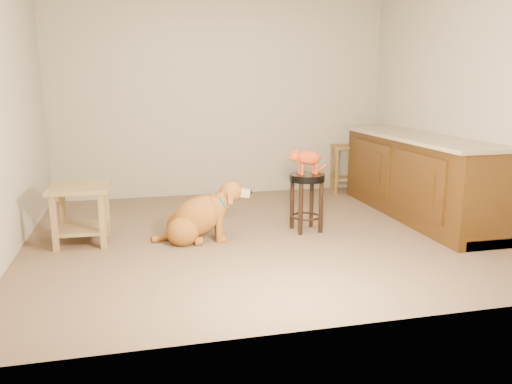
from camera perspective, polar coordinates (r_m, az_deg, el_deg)
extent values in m
cube|color=brown|center=(5.08, 0.15, -4.96)|extent=(4.50, 4.00, 0.01)
cube|color=#9E967F|center=(6.81, -3.85, 10.60)|extent=(4.50, 0.04, 2.60)
cube|color=#9E967F|center=(2.95, 9.39, 7.95)|extent=(4.50, 0.04, 2.60)
cube|color=#9E967F|center=(4.85, -27.00, 8.51)|extent=(0.04, 4.00, 2.60)
cube|color=#9E967F|center=(5.80, 22.62, 9.35)|extent=(0.04, 4.00, 2.60)
cube|color=#41260B|center=(5.98, 17.93, 1.55)|extent=(0.60, 2.50, 0.90)
cube|color=gray|center=(5.90, 17.99, 6.02)|extent=(0.70, 2.56, 0.04)
cube|color=black|center=(6.09, 18.00, -2.14)|extent=(0.52, 2.50, 0.10)
cube|color=#41260B|center=(5.35, 18.13, 0.84)|extent=(0.02, 0.90, 0.62)
cube|color=#41260B|center=(6.30, 12.96, 2.83)|extent=(0.02, 0.90, 0.62)
cube|color=#351F09|center=(5.34, 18.02, 0.83)|extent=(0.02, 0.60, 0.40)
cube|color=#351F09|center=(6.29, 12.86, 2.82)|extent=(0.02, 0.60, 0.40)
cylinder|color=black|center=(5.34, 6.35, -1.21)|extent=(0.04, 0.04, 0.53)
cylinder|color=black|center=(5.25, 4.14, -1.41)|extent=(0.04, 0.04, 0.53)
cylinder|color=black|center=(5.15, 7.42, -1.77)|extent=(0.04, 0.04, 0.53)
cylinder|color=black|center=(5.05, 5.14, -1.98)|extent=(0.04, 0.04, 0.53)
torus|color=black|center=(5.22, 5.74, -2.78)|extent=(0.34, 0.34, 0.02)
cylinder|color=black|center=(5.13, 5.84, 1.67)|extent=(0.37, 0.37, 0.07)
cube|color=brown|center=(7.27, 10.89, 2.68)|extent=(0.05, 0.05, 0.62)
cube|color=brown|center=(7.20, 8.69, 2.68)|extent=(0.05, 0.05, 0.62)
cube|color=brown|center=(7.00, 11.45, 2.28)|extent=(0.05, 0.05, 0.62)
cube|color=brown|center=(6.93, 9.16, 2.28)|extent=(0.05, 0.05, 0.62)
cube|color=brown|center=(7.05, 10.15, 5.12)|extent=(0.41, 0.41, 0.04)
cube|color=olive|center=(5.23, -16.68, -2.00)|extent=(0.05, 0.05, 0.53)
cube|color=olive|center=(5.29, -21.21, -2.17)|extent=(0.05, 0.05, 0.53)
cube|color=olive|center=(4.82, -17.14, -3.24)|extent=(0.05, 0.05, 0.53)
cube|color=olive|center=(4.89, -22.05, -3.39)|extent=(0.05, 0.05, 0.53)
cube|color=olive|center=(4.99, -19.50, 0.47)|extent=(0.57, 0.57, 0.04)
cube|color=olive|center=(5.08, -19.18, -3.94)|extent=(0.48, 0.48, 0.03)
ellipsoid|color=brown|center=(5.01, -8.40, -3.76)|extent=(0.33, 0.28, 0.28)
ellipsoid|color=brown|center=(4.79, -8.38, -4.52)|extent=(0.33, 0.28, 0.28)
cylinder|color=brown|center=(5.06, -6.67, -4.70)|extent=(0.08, 0.09, 0.09)
cylinder|color=brown|center=(4.81, -6.54, -5.63)|extent=(0.08, 0.09, 0.09)
ellipsoid|color=brown|center=(4.87, -6.67, -2.78)|extent=(0.67, 0.39, 0.58)
ellipsoid|color=brown|center=(4.86, -4.71, -1.91)|extent=(0.26, 0.28, 0.29)
cylinder|color=brown|center=(4.98, -4.34, -3.34)|extent=(0.08, 0.08, 0.34)
cylinder|color=brown|center=(4.83, -4.20, -3.85)|extent=(0.08, 0.08, 0.34)
sphere|color=brown|center=(5.02, -4.01, -4.93)|extent=(0.09, 0.09, 0.09)
sphere|color=brown|center=(4.87, -3.86, -5.48)|extent=(0.09, 0.09, 0.09)
cylinder|color=brown|center=(4.85, -3.90, -0.87)|extent=(0.22, 0.17, 0.21)
ellipsoid|color=brown|center=(4.84, -2.87, 0.08)|extent=(0.23, 0.21, 0.20)
cube|color=tan|center=(4.85, -1.52, -0.08)|extent=(0.15, 0.09, 0.09)
sphere|color=black|center=(4.86, -0.75, 0.00)|extent=(0.05, 0.05, 0.05)
cube|color=brown|center=(4.93, -3.18, 0.01)|extent=(0.05, 0.06, 0.15)
cube|color=brown|center=(4.75, -2.97, -0.47)|extent=(0.05, 0.06, 0.15)
torus|color=#0B4F5B|center=(4.85, -3.90, -0.97)|extent=(0.13, 0.20, 0.18)
cylinder|color=#D8BF4C|center=(4.87, -3.37, -1.66)|extent=(0.01, 0.04, 0.04)
cylinder|color=brown|center=(4.98, -10.40, -5.17)|extent=(0.27, 0.13, 0.06)
ellipsoid|color=#99310F|center=(5.10, 6.04, 3.93)|extent=(0.30, 0.16, 0.18)
cylinder|color=#99310F|center=(5.12, 4.96, 2.70)|extent=(0.03, 0.03, 0.11)
sphere|color=#99310F|center=(5.13, 4.95, 2.22)|extent=(0.04, 0.04, 0.04)
cylinder|color=#99310F|center=(5.05, 5.31, 2.56)|extent=(0.03, 0.03, 0.11)
sphere|color=#99310F|center=(5.06, 5.30, 2.08)|extent=(0.04, 0.04, 0.04)
cylinder|color=#99310F|center=(5.19, 6.55, 2.79)|extent=(0.03, 0.03, 0.11)
sphere|color=#99310F|center=(5.19, 6.53, 2.32)|extent=(0.04, 0.04, 0.04)
cylinder|color=#99310F|center=(5.12, 6.92, 2.65)|extent=(0.03, 0.03, 0.11)
sphere|color=#99310F|center=(5.12, 6.90, 2.17)|extent=(0.04, 0.04, 0.04)
sphere|color=#99310F|center=(5.04, 4.48, 4.06)|extent=(0.11, 0.11, 0.11)
sphere|color=#99310F|center=(5.02, 4.01, 3.92)|extent=(0.04, 0.04, 0.04)
sphere|color=brown|center=(5.02, 3.84, 3.92)|extent=(0.02, 0.02, 0.02)
cone|color=#99310F|center=(5.06, 4.45, 4.75)|extent=(0.05, 0.05, 0.05)
cone|color=#C66B60|center=(5.06, 4.43, 4.72)|extent=(0.03, 0.03, 0.03)
cone|color=#99310F|center=(5.01, 4.74, 4.65)|extent=(0.05, 0.05, 0.05)
cone|color=#C66B60|center=(5.01, 4.72, 4.62)|extent=(0.03, 0.03, 0.03)
cylinder|color=#99310F|center=(5.23, 7.28, 2.51)|extent=(0.20, 0.14, 0.10)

